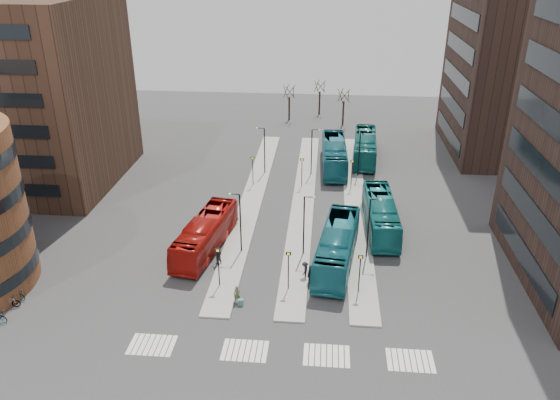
# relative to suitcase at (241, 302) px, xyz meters

# --- Properties ---
(ground) EXTENTS (160.00, 160.00, 0.00)m
(ground) POSITION_rel_suitcase_xyz_m (2.16, -9.52, -0.27)
(ground) COLOR #303033
(ground) RESTS_ON ground
(island_left) EXTENTS (2.50, 45.00, 0.15)m
(island_left) POSITION_rel_suitcase_xyz_m (-1.84, 20.48, -0.20)
(island_left) COLOR gray
(island_left) RESTS_ON ground
(island_mid) EXTENTS (2.50, 45.00, 0.15)m
(island_mid) POSITION_rel_suitcase_xyz_m (4.16, 20.48, -0.20)
(island_mid) COLOR gray
(island_mid) RESTS_ON ground
(island_right) EXTENTS (2.50, 45.00, 0.15)m
(island_right) POSITION_rel_suitcase_xyz_m (10.16, 20.48, -0.20)
(island_right) COLOR gray
(island_right) RESTS_ON ground
(suitcase) EXTENTS (0.48, 0.40, 0.55)m
(suitcase) POSITION_rel_suitcase_xyz_m (0.00, 0.00, 0.00)
(suitcase) COLOR navy
(suitcase) RESTS_ON ground
(red_bus) EXTENTS (4.61, 12.08, 3.28)m
(red_bus) POSITION_rel_suitcase_xyz_m (-4.78, 8.82, 1.37)
(red_bus) COLOR #9F110C
(red_bus) RESTS_ON ground
(teal_bus_a) EXTENTS (4.62, 12.87, 3.51)m
(teal_bus_a) POSITION_rel_suitcase_xyz_m (7.94, 7.35, 1.48)
(teal_bus_a) COLOR #166371
(teal_bus_a) RESTS_ON ground
(teal_bus_b) EXTENTS (3.41, 13.01, 3.60)m
(teal_bus_b) POSITION_rel_suitcase_xyz_m (7.68, 31.43, 1.53)
(teal_bus_b) COLOR #165F6E
(teal_bus_b) RESTS_ON ground
(teal_bus_c) EXTENTS (3.19, 12.17, 3.37)m
(teal_bus_c) POSITION_rel_suitcase_xyz_m (12.45, 14.50, 1.41)
(teal_bus_c) COLOR #166B6F
(teal_bus_c) RESTS_ON ground
(teal_bus_d) EXTENTS (3.62, 12.56, 3.46)m
(teal_bus_d) POSITION_rel_suitcase_xyz_m (11.93, 35.06, 1.45)
(teal_bus_d) COLOR #136261
(teal_bus_d) RESTS_ON ground
(traveller) EXTENTS (0.57, 0.39, 1.52)m
(traveller) POSITION_rel_suitcase_xyz_m (-0.35, 0.36, 0.49)
(traveller) COLOR #4A4B2D
(traveller) RESTS_ON ground
(commuter_a) EXTENTS (0.94, 0.78, 1.76)m
(commuter_a) POSITION_rel_suitcase_xyz_m (-3.07, 6.17, 0.61)
(commuter_a) COLOR black
(commuter_a) RESTS_ON ground
(commuter_b) EXTENTS (0.80, 1.13, 1.78)m
(commuter_b) POSITION_rel_suitcase_xyz_m (5.59, 3.71, 0.62)
(commuter_b) COLOR black
(commuter_b) RESTS_ON ground
(commuter_c) EXTENTS (0.80, 1.13, 1.59)m
(commuter_c) POSITION_rel_suitcase_xyz_m (5.09, 4.56, 0.52)
(commuter_c) COLOR black
(commuter_c) RESTS_ON ground
(bicycle_mid) EXTENTS (1.84, 0.95, 1.07)m
(bicycle_mid) POSITION_rel_suitcase_xyz_m (-18.84, -2.08, 0.26)
(bicycle_mid) COLOR gray
(bicycle_mid) RESTS_ON ground
(bicycle_far) EXTENTS (1.80, 1.15, 0.90)m
(bicycle_far) POSITION_rel_suitcase_xyz_m (-18.84, -0.77, 0.17)
(bicycle_far) COLOR gray
(bicycle_far) RESTS_ON ground
(crosswalk_stripes) EXTENTS (22.35, 2.40, 0.01)m
(crosswalk_stripes) POSITION_rel_suitcase_xyz_m (3.91, -5.52, -0.27)
(crosswalk_stripes) COLOR silver
(crosswalk_stripes) RESTS_ON ground
(office_block) EXTENTS (25.00, 20.12, 22.00)m
(office_block) POSITION_rel_suitcase_xyz_m (-31.84, 24.46, 10.73)
(office_block) COLOR #452C20
(office_block) RESTS_ON ground
(tower_far) EXTENTS (20.12, 20.00, 30.00)m
(tower_far) POSITION_rel_suitcase_xyz_m (34.14, 40.48, 14.72)
(tower_far) COLOR #31211B
(tower_far) RESTS_ON ground
(sign_poles) EXTENTS (12.45, 22.12, 3.65)m
(sign_poles) POSITION_rel_suitcase_xyz_m (3.76, 13.48, 2.13)
(sign_poles) COLOR black
(sign_poles) RESTS_ON ground
(lamp_posts) EXTENTS (14.04, 20.24, 6.12)m
(lamp_posts) POSITION_rel_suitcase_xyz_m (4.80, 18.48, 3.30)
(lamp_posts) COLOR black
(lamp_posts) RESTS_ON ground
(bare_trees) EXTENTS (10.97, 8.14, 5.90)m
(bare_trees) POSITION_rel_suitcase_xyz_m (4.83, 53.14, 2.45)
(bare_trees) COLOR black
(bare_trees) RESTS_ON ground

